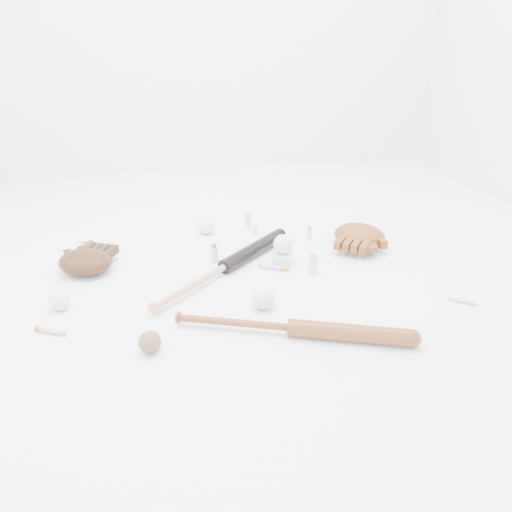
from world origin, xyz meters
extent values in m
plane|color=white|center=(0.00, 0.00, 0.00)|extent=(3.00, 3.00, 0.00)
cube|color=gold|center=(-0.66, 0.40, 0.00)|extent=(0.08, 0.10, 0.00)
cube|color=white|center=(0.14, 0.06, 0.02)|extent=(0.10, 0.10, 0.05)
sphere|color=white|center=(0.14, 0.06, 0.08)|extent=(0.08, 0.08, 0.08)
sphere|color=white|center=(-0.70, -0.14, 0.04)|extent=(0.07, 0.07, 0.07)
sphere|color=white|center=(-0.13, 0.42, 0.04)|extent=(0.08, 0.08, 0.08)
sphere|color=white|center=(-0.01, -0.27, 0.04)|extent=(0.08, 0.08, 0.08)
sphere|color=brown|center=(-0.40, -0.45, 0.03)|extent=(0.07, 0.07, 0.07)
cylinder|color=silver|center=(0.32, 0.26, 0.03)|extent=(0.02, 0.02, 0.06)
cylinder|color=silver|center=(0.07, 0.45, 0.04)|extent=(0.03, 0.03, 0.07)
cylinder|color=silver|center=(-0.13, 0.12, 0.04)|extent=(0.03, 0.03, 0.08)
cylinder|color=silver|center=(0.23, -0.06, 0.04)|extent=(0.03, 0.03, 0.08)
camera|label=1|loc=(-0.32, -1.72, 0.92)|focal=35.00mm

